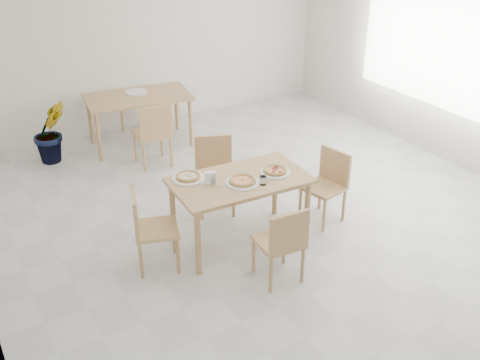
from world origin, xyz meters
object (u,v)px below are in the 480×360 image
plate_mushroom (188,178)px  potted_plant (51,132)px  plate_margherita (242,183)px  chair_back_s (154,131)px  chair_west (148,225)px  napkin_holder (210,179)px  chair_north (215,168)px  pizza_pepperoni (275,170)px  pizza_margherita (242,181)px  plate_pepperoni (275,172)px  tumbler_b (213,180)px  chair_south (283,240)px  pizza_mushroom (188,176)px  plate_empty (136,92)px  second_table (138,101)px  chair_back_n (127,96)px  tumbler_a (263,180)px  main_table (240,187)px  chair_east (328,181)px

plate_mushroom → potted_plant: bearing=105.5°
plate_margherita → chair_back_s: bearing=91.3°
chair_west → napkin_holder: (0.69, -0.01, 0.33)m
chair_north → pizza_pepperoni: 0.94m
pizza_margherita → plate_pepperoni: bearing=3.7°
tumbler_b → chair_south: bearing=-71.8°
chair_west → pizza_mushroom: (0.54, 0.20, 0.29)m
chair_south → plate_empty: chair_south is taller
second_table → plate_empty: bearing=87.2°
plate_mushroom → pizza_margherita: bearing=-39.8°
plate_margherita → napkin_holder: bearing=153.3°
chair_west → tumbler_b: bearing=-73.4°
plate_mushroom → chair_back_s: chair_back_s is taller
pizza_pepperoni → chair_back_n: bearing=93.8°
chair_south → tumbler_a: (0.15, 0.59, 0.32)m
tumbler_a → napkin_holder: (-0.45, 0.27, 0.02)m
chair_west → tumbler_a: chair_west is taller
main_table → pizza_pepperoni: (0.38, -0.07, 0.12)m
chair_south → napkin_holder: (-0.30, 0.86, 0.34)m
chair_south → chair_north: 1.60m
plate_margherita → potted_plant: potted_plant is taller
chair_south → tumbler_b: tumbler_b is taller
plate_margherita → pizza_pepperoni: pizza_pepperoni is taller
plate_pepperoni → pizza_pepperoni: 0.02m
chair_south → plate_pepperoni: chair_south is taller
chair_north → chair_back_s: (-0.19, 1.35, 0.02)m
plate_margherita → second_table: bearing=88.8°
plate_mushroom → second_table: plate_mushroom is taller
main_table → pizza_margherita: 0.16m
tumbler_b → napkin_holder: bearing=166.5°
plate_pepperoni → chair_back_n: 3.82m
plate_margherita → chair_back_n: bearing=87.7°
chair_back_s → chair_north: bearing=101.6°
chair_south → plate_pepperoni: 0.88m
pizza_mushroom → tumbler_b: size_ratio=3.13×
chair_east → plate_margherita: bearing=-101.5°
chair_east → tumbler_a: size_ratio=9.20×
pizza_margherita → chair_back_s: size_ratio=0.34×
chair_north → pizza_margherita: (-0.14, -0.88, 0.28)m
second_table → plate_margherita: bearing=-83.8°
tumbler_a → plate_margherita: bearing=143.9°
napkin_holder → chair_west: bearing=-159.4°
plate_margherita → second_table: (0.07, 3.05, -0.09)m
plate_margherita → plate_pepperoni: 0.41m
chair_north → plate_pepperoni: size_ratio=2.72×
pizza_pepperoni → napkin_holder: napkin_holder is taller
pizza_pepperoni → chair_back_n: 3.83m
chair_west → pizza_pepperoni: bearing=-77.5°
chair_east → chair_back_n: chair_back_n is taller
napkin_holder → chair_back_n: bearing=104.4°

